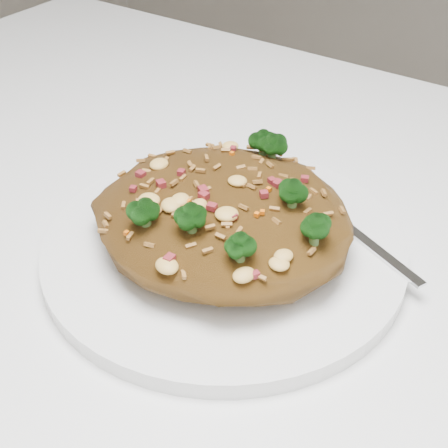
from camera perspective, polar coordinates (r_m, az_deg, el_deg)
The scene contains 4 objects.
dining_table at distance 0.56m, azimuth 1.59°, elevation -10.22°, with size 1.20×0.80×0.75m.
plate at distance 0.49m, azimuth 0.00°, elevation -2.04°, with size 0.28×0.28×0.01m, color white.
fried_rice at distance 0.47m, azimuth 0.07°, elevation 1.53°, with size 0.20×0.18×0.07m.
fork at distance 0.50m, azimuth 11.81°, elevation -0.73°, with size 0.15×0.08×0.00m.
Camera 1 is at (0.20, -0.32, 1.07)m, focal length 50.00 mm.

